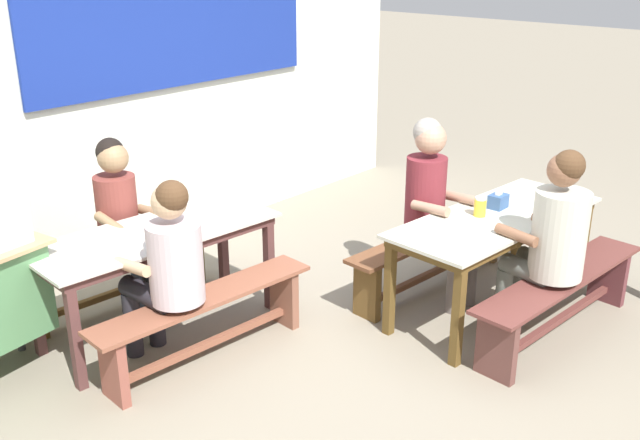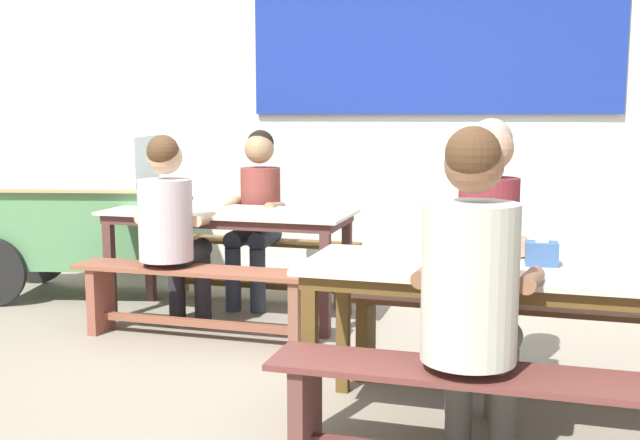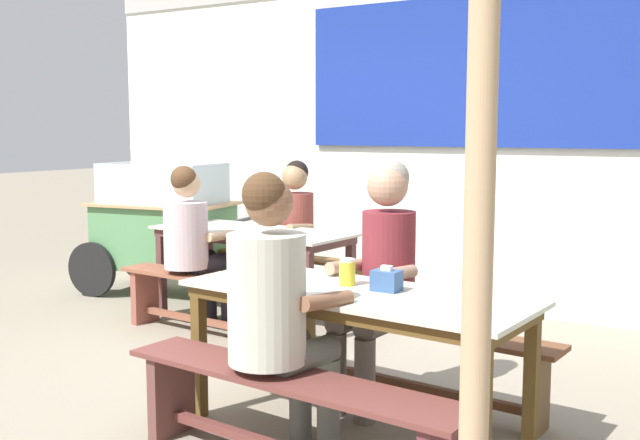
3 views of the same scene
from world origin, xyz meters
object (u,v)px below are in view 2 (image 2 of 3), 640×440
(dining_table_near, at_px, (508,285))
(food_cart, at_px, (79,205))
(tissue_box, at_px, (542,253))
(person_right_near_table, at_px, (486,240))
(dining_table_far, at_px, (229,222))
(person_center_facing, at_px, (257,206))
(bench_far_back, at_px, (258,261))
(person_left_back_turned, at_px, (170,222))
(bench_far_front, at_px, (196,292))
(condiment_jar, at_px, (487,247))
(person_near_front, at_px, (472,284))
(bench_near_front, at_px, (498,412))
(bench_near_back, at_px, (511,331))

(dining_table_near, bearing_deg, food_cart, 147.85)
(food_cart, xyz_separation_m, tissue_box, (3.20, -1.86, 0.09))
(food_cart, xyz_separation_m, person_right_near_table, (2.98, -1.46, 0.08))
(dining_table_far, xyz_separation_m, person_center_facing, (0.06, 0.45, 0.06))
(person_right_near_table, bearing_deg, food_cart, 153.82)
(bench_far_back, relative_size, person_right_near_table, 1.14)
(person_left_back_turned, distance_m, person_right_near_table, 2.00)
(dining_table_far, relative_size, dining_table_near, 0.94)
(person_center_facing, bearing_deg, person_left_back_turned, -108.18)
(dining_table_far, distance_m, bench_far_front, 0.64)
(bench_far_front, height_order, person_left_back_turned, person_left_back_turned)
(dining_table_near, bearing_deg, tissue_box, 27.26)
(bench_far_back, bearing_deg, dining_table_far, -94.14)
(person_center_facing, distance_m, tissue_box, 2.65)
(person_left_back_turned, distance_m, condiment_jar, 2.15)
(person_near_front, bearing_deg, bench_near_front, -29.72)
(dining_table_far, height_order, person_right_near_table, person_right_near_table)
(dining_table_far, relative_size, food_cart, 1.03)
(bench_near_front, height_order, tissue_box, tissue_box)
(bench_near_front, bearing_deg, person_near_front, 150.28)
(dining_table_near, distance_m, person_center_facing, 2.61)
(person_left_back_turned, bearing_deg, person_near_front, -40.47)
(bench_far_front, bearing_deg, dining_table_far, 85.86)
(dining_table_far, distance_m, person_left_back_turned, 0.50)
(person_near_front, relative_size, condiment_jar, 9.79)
(bench_far_back, xyz_separation_m, bench_far_front, (-0.08, -1.06, 0.01))
(food_cart, bearing_deg, condiment_jar, -31.78)
(dining_table_near, bearing_deg, bench_near_front, -94.46)
(bench_far_back, distance_m, food_cart, 1.41)
(bench_far_back, distance_m, tissue_box, 2.77)
(person_left_back_turned, distance_m, person_center_facing, 0.93)
(bench_near_back, distance_m, tissue_box, 0.67)
(tissue_box, bearing_deg, dining_table_far, 142.17)
(dining_table_near, height_order, condiment_jar, condiment_jar)
(bench_near_back, xyz_separation_m, tissue_box, (0.09, -0.46, 0.48))
(dining_table_near, height_order, person_right_near_table, person_right_near_table)
(dining_table_near, height_order, tissue_box, tissue_box)
(bench_far_front, distance_m, person_left_back_turned, 0.46)
(bench_far_back, bearing_deg, bench_near_front, -57.15)
(person_near_front, bearing_deg, dining_table_far, 128.73)
(tissue_box, bearing_deg, bench_far_front, 154.05)
(bench_near_back, distance_m, person_right_near_table, 0.49)
(dining_table_far, bearing_deg, tissue_box, -37.83)
(bench_near_back, relative_size, person_right_near_table, 1.28)
(bench_near_back, distance_m, person_left_back_turned, 2.14)
(bench_near_front, relative_size, tissue_box, 13.01)
(dining_table_near, distance_m, bench_far_front, 2.09)
(bench_far_front, xyz_separation_m, food_cart, (-1.27, 0.92, 0.39))
(bench_far_front, xyz_separation_m, bench_near_front, (1.75, -1.54, 0.00))
(dining_table_near, distance_m, bench_far_back, 2.71)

